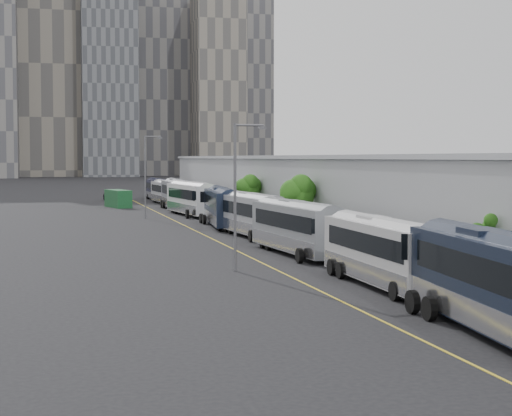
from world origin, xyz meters
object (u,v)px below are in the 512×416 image
object	(u,v)px
bus_7	(178,197)
suv	(115,196)
bus_2	(383,258)
bus_9	(158,191)
street_lamp_far	(147,171)
bus_4	(253,218)
bus_1	(503,292)
shipping_container	(118,199)
bus_5	(223,210)
bus_6	(192,201)
bus_8	(166,194)
street_lamp_near	(238,186)
bus_3	(298,232)

from	to	relation	value
bus_7	suv	distance (m)	26.82
bus_2	bus_9	distance (m)	97.81
street_lamp_far	bus_9	bearing A→B (deg)	81.07
bus_4	bus_1	bearing A→B (deg)	-94.55
bus_2	suv	size ratio (longest dim) A/B	2.11
shipping_container	suv	world-z (taller)	shipping_container
bus_5	bus_7	size ratio (longest dim) A/B	0.97
bus_6	bus_7	distance (m)	11.83
bus_5	suv	bearing A→B (deg)	102.24
bus_2	bus_5	xyz separation A→B (m)	(-0.23, 41.42, 0.09)
bus_4	bus_5	size ratio (longest dim) A/B	0.97
bus_5	street_lamp_far	xyz separation A→B (m)	(-6.18, 13.08, 3.77)
bus_8	street_lamp_far	distance (m)	32.11
bus_4	street_lamp_near	world-z (taller)	street_lamp_near
bus_7	bus_4	bearing A→B (deg)	-87.97
bus_6	suv	size ratio (longest dim) A/B	2.32
bus_3	shipping_container	bearing A→B (deg)	92.97
bus_9	bus_3	bearing A→B (deg)	-92.14
bus_3	bus_6	size ratio (longest dim) A/B	0.95
bus_1	bus_4	world-z (taller)	bus_1
bus_5	suv	distance (m)	55.38
bus_5	bus_6	bearing A→B (deg)	96.56
bus_2	bus_6	distance (m)	58.52
bus_2	bus_8	world-z (taller)	bus_2
bus_4	suv	bearing A→B (deg)	91.93
bus_9	shipping_container	bearing A→B (deg)	-113.88
bus_4	street_lamp_far	bearing A→B (deg)	100.86
bus_7	street_lamp_near	world-z (taller)	street_lamp_near
bus_2	suv	world-z (taller)	bus_2
bus_7	street_lamp_far	size ratio (longest dim) A/B	1.48
bus_9	shipping_container	xyz separation A→B (m)	(-8.13, -20.00, -0.26)
bus_4	bus_9	world-z (taller)	bus_4
bus_7	shipping_container	world-z (taller)	bus_7
bus_3	bus_5	size ratio (longest dim) A/B	0.98
bus_4	bus_8	world-z (taller)	bus_4
bus_2	bus_8	xyz separation A→B (m)	(0.08, 85.71, -0.08)
bus_9	bus_6	bearing A→B (deg)	-93.12
bus_3	bus_6	world-z (taller)	bus_6
bus_3	bus_9	world-z (taller)	bus_3
bus_8	bus_6	bearing A→B (deg)	-94.32
bus_7	bus_8	size ratio (longest dim) A/B	1.15
bus_3	bus_7	size ratio (longest dim) A/B	0.95
shipping_container	suv	bearing A→B (deg)	73.61
bus_4	bus_6	world-z (taller)	bus_6
bus_8	bus_4	bearing A→B (deg)	-93.05
bus_4	bus_9	size ratio (longest dim) A/B	1.09
bus_2	bus_3	size ratio (longest dim) A/B	0.96
bus_3	bus_4	size ratio (longest dim) A/B	1.01
street_lamp_near	shipping_container	bearing A→B (deg)	91.21
bus_1	bus_9	bearing A→B (deg)	94.97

